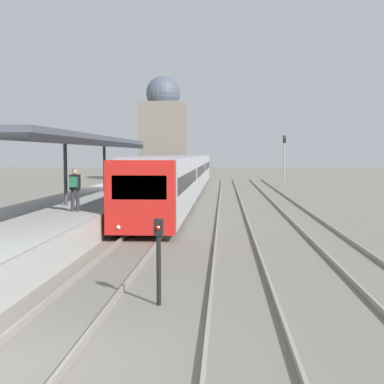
{
  "coord_description": "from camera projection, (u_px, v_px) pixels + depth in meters",
  "views": [
    {
      "loc": [
        3.12,
        -7.73,
        3.29
      ],
      "look_at": [
        1.77,
        14.72,
        1.68
      ],
      "focal_mm": 50.0,
      "sensor_mm": 36.0,
      "label": 1
    }
  ],
  "objects": [
    {
      "name": "ground_plane",
      "position": [
        18.0,
        371.0,
        8.11
      ],
      "size": [
        240.0,
        240.0,
        0.0
      ],
      "primitive_type": "plane",
      "color": "slate"
    },
    {
      "name": "track_platform_line",
      "position": [
        18.0,
        366.0,
        8.11
      ],
      "size": [
        1.51,
        120.0,
        0.15
      ],
      "color": "gray",
      "rests_on": "ground_plane"
    },
    {
      "name": "track_middle_line",
      "position": [
        252.0,
        372.0,
        7.9
      ],
      "size": [
        1.5,
        120.0,
        0.15
      ],
      "color": "gray",
      "rests_on": "ground_plane"
    },
    {
      "name": "platform_canopy",
      "position": [
        66.0,
        139.0,
        23.39
      ],
      "size": [
        4.0,
        19.17,
        3.02
      ],
      "color": "#4C515B",
      "rests_on": "station_platform"
    },
    {
      "name": "person_on_platform",
      "position": [
        75.0,
        186.0,
        20.93
      ],
      "size": [
        0.4,
        0.4,
        1.66
      ],
      "color": "#2D2D33",
      "rests_on": "station_platform"
    },
    {
      "name": "train_near",
      "position": [
        185.0,
        173.0,
        43.19
      ],
      "size": [
        2.64,
        47.22,
        3.17
      ],
      "color": "red",
      "rests_on": "ground_plane"
    },
    {
      "name": "signal_post_near",
      "position": [
        159.0,
        252.0,
        11.56
      ],
      "size": [
        0.2,
        0.21,
        1.89
      ],
      "color": "black",
      "rests_on": "ground_plane"
    },
    {
      "name": "signal_mast_far",
      "position": [
        284.0,
        155.0,
        51.97
      ],
      "size": [
        0.28,
        0.29,
        5.05
      ],
      "color": "gray",
      "rests_on": "ground_plane"
    },
    {
      "name": "distant_domed_building",
      "position": [
        163.0,
        132.0,
        64.09
      ],
      "size": [
        5.32,
        5.32,
        12.53
      ],
      "color": "slate",
      "rests_on": "ground_plane"
    }
  ]
}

